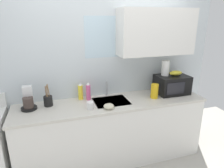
% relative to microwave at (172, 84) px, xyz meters
% --- Properties ---
extents(kitchen_wall_assembly, '(3.33, 0.42, 2.50)m').
position_rel_microwave_xyz_m(kitchen_wall_assembly, '(-0.81, 0.26, 0.33)').
color(kitchen_wall_assembly, silver).
rests_on(kitchen_wall_assembly, ground).
extents(counter_unit, '(2.56, 0.63, 0.90)m').
position_rel_microwave_xyz_m(counter_unit, '(-0.95, -0.05, -0.58)').
color(counter_unit, white).
rests_on(counter_unit, ground).
extents(sink_faucet, '(0.03, 0.03, 0.21)m').
position_rel_microwave_xyz_m(sink_faucet, '(-0.95, 0.19, -0.03)').
color(sink_faucet, '#B2B5BA').
rests_on(sink_faucet, counter_unit).
extents(microwave, '(0.46, 0.35, 0.27)m').
position_rel_microwave_xyz_m(microwave, '(0.00, 0.00, 0.00)').
color(microwave, black).
rests_on(microwave, counter_unit).
extents(banana_bunch, '(0.20, 0.11, 0.07)m').
position_rel_microwave_xyz_m(banana_bunch, '(0.05, 0.00, 0.17)').
color(banana_bunch, gold).
rests_on(banana_bunch, microwave).
extents(paper_towel_roll, '(0.11, 0.11, 0.22)m').
position_rel_microwave_xyz_m(paper_towel_roll, '(-0.10, 0.05, 0.24)').
color(paper_towel_roll, white).
rests_on(paper_towel_roll, microwave).
extents(coffee_maker, '(0.19, 0.21, 0.28)m').
position_rel_microwave_xyz_m(coffee_maker, '(-1.99, 0.06, -0.03)').
color(coffee_maker, black).
rests_on(coffee_maker, counter_unit).
extents(dish_soap_bottle_pink, '(0.06, 0.06, 0.25)m').
position_rel_microwave_xyz_m(dish_soap_bottle_pink, '(-1.23, 0.12, -0.02)').
color(dish_soap_bottle_pink, '#E55999').
rests_on(dish_soap_bottle_pink, counter_unit).
extents(dish_soap_bottle_yellow, '(0.07, 0.07, 0.24)m').
position_rel_microwave_xyz_m(dish_soap_bottle_yellow, '(-1.33, 0.17, -0.02)').
color(dish_soap_bottle_yellow, yellow).
rests_on(dish_soap_bottle_yellow, counter_unit).
extents(cereal_canister, '(0.10, 0.10, 0.20)m').
position_rel_microwave_xyz_m(cereal_canister, '(-0.34, -0.10, -0.03)').
color(cereal_canister, gold).
rests_on(cereal_canister, counter_unit).
extents(mug_white, '(0.08, 0.08, 0.09)m').
position_rel_microwave_xyz_m(mug_white, '(-1.27, -0.19, -0.09)').
color(mug_white, white).
rests_on(mug_white, counter_unit).
extents(utensil_crock, '(0.11, 0.11, 0.29)m').
position_rel_microwave_xyz_m(utensil_crock, '(-1.76, 0.07, -0.06)').
color(utensil_crock, black).
rests_on(utensil_crock, counter_unit).
extents(small_bowl, '(0.13, 0.13, 0.06)m').
position_rel_microwave_xyz_m(small_bowl, '(-1.05, -0.25, -0.10)').
color(small_bowl, beige).
rests_on(small_bowl, counter_unit).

